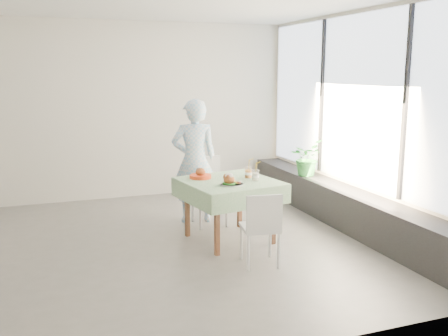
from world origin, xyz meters
name	(u,v)px	position (x,y,z in m)	size (l,w,h in m)	color
floor	(134,250)	(0.00, 0.00, 0.00)	(6.00, 6.00, 0.00)	#5F5D5A
wall_back	(103,112)	(0.00, 2.50, 1.40)	(6.00, 0.02, 2.80)	silver
wall_front	(193,171)	(0.00, -2.50, 1.40)	(6.00, 0.02, 2.80)	silver
wall_right	(360,120)	(3.00, 0.00, 1.40)	(0.02, 5.00, 2.80)	silver
window_pane	(359,101)	(2.97, 0.00, 1.65)	(0.01, 4.80, 2.18)	#D1E0F9
window_ledge	(343,207)	(2.80, 0.00, 0.25)	(0.40, 4.80, 0.50)	black
cafe_table	(229,203)	(1.16, -0.06, 0.46)	(1.20, 1.20, 0.74)	brown
chair_far	(209,204)	(1.13, 0.63, 0.28)	(0.43, 0.43, 0.90)	white
chair_near	(260,242)	(1.19, -0.90, 0.25)	(0.43, 0.43, 0.80)	white
diner	(194,161)	(0.99, 0.83, 0.84)	(0.61, 0.40, 1.67)	#99D2F5
main_dish	(230,181)	(1.08, -0.30, 0.79)	(0.28, 0.28, 0.14)	white
juice_cup_orange	(248,173)	(1.43, 0.00, 0.81)	(0.10, 0.10, 0.27)	white
juice_cup_lemonade	(256,176)	(1.45, -0.17, 0.80)	(0.09, 0.09, 0.26)	white
second_dish	(200,175)	(0.87, 0.18, 0.78)	(0.27, 0.27, 0.13)	red
potted_plant	(306,157)	(2.73, 0.91, 0.77)	(0.49, 0.42, 0.54)	#2B823F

